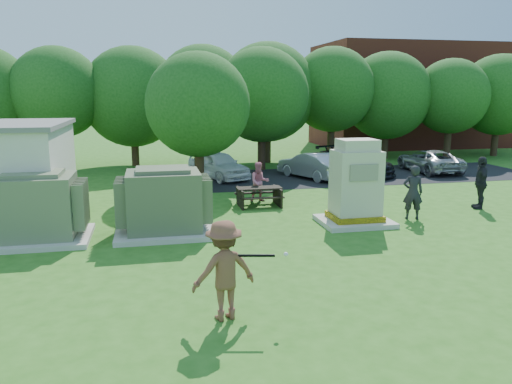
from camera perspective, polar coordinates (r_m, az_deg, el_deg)
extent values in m
plane|color=#2D6619|center=(12.03, 4.06, -9.81)|extent=(120.00, 120.00, 0.00)
cube|color=maroon|center=(43.29, 17.46, 10.45)|extent=(15.00, 8.00, 8.00)
cube|color=#232326|center=(26.66, 10.49, 1.86)|extent=(20.00, 6.00, 0.01)
cube|color=beige|center=(16.19, -23.61, -4.87)|extent=(3.00, 2.40, 0.15)
cube|color=#657150|center=(15.96, -23.88, -1.50)|extent=(2.20, 1.80, 1.80)
cube|color=#657150|center=(15.79, -24.16, 1.90)|extent=(1.60, 1.30, 0.12)
cube|color=#657150|center=(15.74, -19.37, -1.24)|extent=(0.32, 1.50, 1.35)
cube|color=beige|center=(15.85, -10.36, -4.42)|extent=(3.00, 2.40, 0.15)
cube|color=#535F42|center=(15.61, -10.49, -0.97)|extent=(2.20, 1.80, 1.80)
cube|color=#535F42|center=(15.44, -10.62, 2.51)|extent=(1.60, 1.30, 0.12)
cube|color=#535F42|center=(15.63, -15.15, -1.07)|extent=(0.32, 1.50, 1.35)
cube|color=#535F42|center=(15.69, -5.86, -0.68)|extent=(0.32, 1.50, 1.35)
cube|color=beige|center=(17.05, 11.17, -3.31)|extent=(2.32, 1.90, 0.16)
cube|color=yellow|center=(17.00, 11.20, -2.74)|extent=(1.64, 1.32, 0.19)
cube|color=beige|center=(16.76, 11.35, 1.08)|extent=(1.48, 1.16, 2.11)
cube|color=beige|center=(16.59, 11.52, 5.29)|extent=(1.21, 0.95, 0.37)
cube|color=gray|center=(16.14, 12.26, 2.17)|extent=(0.95, 0.04, 0.53)
cube|color=black|center=(19.15, 0.35, 0.45)|extent=(1.71, 0.67, 0.06)
cube|color=black|center=(19.71, 0.02, -0.08)|extent=(1.71, 0.24, 0.05)
cube|color=black|center=(18.71, 0.69, -0.70)|extent=(1.71, 0.24, 0.05)
cube|color=black|center=(19.08, -1.83, -0.67)|extent=(0.08, 1.28, 0.70)
cube|color=black|center=(19.39, 2.49, -0.48)|extent=(0.08, 1.28, 0.70)
imported|color=brown|center=(9.70, -3.67, -8.93)|extent=(1.40, 0.99, 1.97)
imported|color=black|center=(17.97, 17.50, -0.04)|extent=(0.79, 0.62, 1.88)
imported|color=#C2667B|center=(19.93, 0.40, 1.16)|extent=(0.79, 0.63, 1.60)
imported|color=#222227|center=(20.53, 24.28, 0.98)|extent=(0.89, 1.25, 1.97)
imported|color=white|center=(25.33, -4.33, 3.11)|extent=(3.15, 4.40, 1.39)
imported|color=#ACABB0|center=(25.52, 6.36, 3.04)|extent=(2.84, 4.23, 1.32)
imported|color=black|center=(27.09, 11.25, 3.46)|extent=(3.40, 5.17, 1.39)
imported|color=#A2A1A6|center=(28.98, 19.16, 3.39)|extent=(2.05, 4.42, 1.23)
cylinder|color=black|center=(9.55, -0.40, -7.28)|extent=(0.84, 0.23, 0.06)
cylinder|color=maroon|center=(9.57, -2.95, -7.25)|extent=(0.23, 0.11, 0.06)
sphere|color=white|center=(9.80, 3.43, -7.12)|extent=(0.09, 0.09, 0.09)
cylinder|color=#47301E|center=(30.09, -21.38, 5.02)|extent=(0.44, 0.44, 2.80)
sphere|color=#235B1C|center=(29.95, -21.79, 10.54)|extent=(5.00, 5.00, 5.00)
cylinder|color=#47301E|center=(30.54, -13.66, 5.09)|extent=(0.44, 0.44, 2.30)
sphere|color=#235B1C|center=(30.37, -13.92, 10.52)|extent=(5.80, 5.80, 5.80)
cylinder|color=#47301E|center=(29.78, -5.97, 5.59)|extent=(0.44, 0.44, 2.70)
sphere|color=#235B1C|center=(29.63, -6.10, 11.31)|extent=(5.40, 5.40, 5.40)
cylinder|color=#47301E|center=(31.05, 1.30, 5.70)|extent=(0.44, 0.44, 2.50)
sphere|color=#235B1C|center=(30.90, 1.32, 11.34)|extent=(6.00, 6.00, 6.00)
cylinder|color=#47301E|center=(31.82, 8.53, 6.08)|extent=(0.44, 0.44, 2.90)
sphere|color=#235B1C|center=(31.69, 8.70, 11.50)|extent=(5.20, 5.20, 5.20)
cylinder|color=#47301E|center=(33.99, 14.52, 5.75)|extent=(0.44, 0.44, 2.40)
sphere|color=#235B1C|center=(33.85, 14.77, 10.61)|extent=(5.60, 5.60, 5.60)
cylinder|color=#47301E|center=(35.19, 21.05, 5.70)|extent=(0.44, 0.44, 2.60)
sphere|color=#235B1C|center=(35.06, 21.38, 10.16)|extent=(4.80, 4.80, 4.80)
cylinder|color=#47301E|center=(38.00, 25.65, 5.63)|extent=(0.44, 0.44, 2.50)
sphere|color=#235B1C|center=(37.87, 26.02, 9.95)|extent=(5.40, 5.40, 5.40)
cylinder|color=#47301E|center=(22.58, -6.50, 3.34)|extent=(0.44, 0.44, 2.40)
sphere|color=#235B1C|center=(22.37, -6.65, 9.89)|extent=(4.60, 4.60, 4.60)
cylinder|color=#47301E|center=(28.11, 0.63, 5.20)|extent=(0.44, 0.44, 2.60)
sphere|color=#235B1C|center=(27.95, 0.65, 11.04)|extent=(5.20, 5.20, 5.20)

